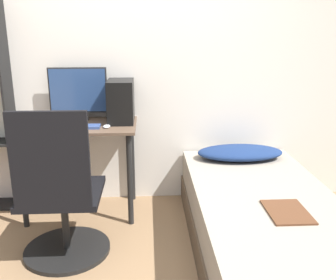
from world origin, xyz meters
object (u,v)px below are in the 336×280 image
Objects in this scene: keyboard at (78,127)px; pc_tower at (121,101)px; office_chair at (61,205)px; bed at (263,224)px; monitor at (78,92)px.

pc_tower reaches higher than keyboard.
office_chair reaches higher than keyboard.
bed is 5.68× the size of pc_tower.
keyboard is at bearing -83.51° from monitor.
office_chair is 1.37m from bed.
bed is at bearing -24.06° from keyboard.
pc_tower reaches higher than bed.
bed is 1.55m from keyboard.
office_chair reaches higher than bed.
bed is 1.80m from monitor.
office_chair is 3.07× the size of keyboard.
keyboard is 1.00× the size of pc_tower.
bed is 4.08× the size of monitor.
keyboard is (-1.32, 0.59, 0.56)m from bed.
pc_tower is (-1.00, 0.79, 0.72)m from bed.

